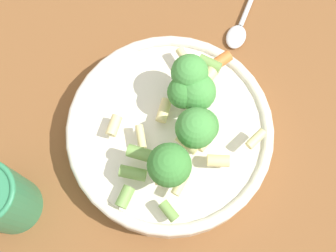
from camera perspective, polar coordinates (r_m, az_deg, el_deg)
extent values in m
plane|color=brown|center=(0.59, 0.00, -1.49)|extent=(3.00, 3.00, 0.00)
cylinder|color=silver|center=(0.57, 0.00, -1.00)|extent=(0.25, 0.25, 0.04)
torus|color=silver|center=(0.56, 0.00, -0.49)|extent=(0.25, 0.25, 0.01)
cylinder|color=#8CB766|center=(0.55, 3.09, 3.12)|extent=(0.02, 0.02, 0.02)
sphere|color=#479342|center=(0.53, 3.24, 4.17)|extent=(0.04, 0.04, 0.04)
cylinder|color=#8CB766|center=(0.54, 3.62, -0.86)|extent=(0.01, 0.01, 0.02)
sphere|color=#3D8438|center=(0.51, 3.80, -0.02)|extent=(0.04, 0.04, 0.04)
cylinder|color=#8CB766|center=(0.55, 1.60, 3.18)|extent=(0.01, 0.01, 0.02)
sphere|color=#3D8438|center=(0.52, 1.67, 4.13)|extent=(0.04, 0.04, 0.04)
cylinder|color=#8CB766|center=(0.55, 2.30, 5.35)|extent=(0.01, 0.01, 0.02)
sphere|color=#479342|center=(0.52, 2.41, 6.50)|extent=(0.04, 0.04, 0.04)
cylinder|color=#8CB766|center=(0.53, 3.00, -1.21)|extent=(0.02, 0.02, 0.02)
sphere|color=#479342|center=(0.50, 3.17, -0.25)|extent=(0.04, 0.04, 0.04)
cylinder|color=#8CB766|center=(0.51, -0.33, -5.55)|extent=(0.02, 0.02, 0.02)
sphere|color=#3D8438|center=(0.48, -0.36, -4.78)|extent=(0.05, 0.05, 0.05)
cylinder|color=beige|center=(0.54, 4.40, 5.71)|extent=(0.03, 0.03, 0.01)
cylinder|color=beige|center=(0.54, 10.42, -1.55)|extent=(0.02, 0.03, 0.01)
cylinder|color=beige|center=(0.55, -6.82, 0.37)|extent=(0.03, 0.02, 0.01)
cylinder|color=orange|center=(0.56, 6.09, 7.80)|extent=(0.03, 0.03, 0.01)
cylinder|color=#729E4C|center=(0.52, -0.28, -10.32)|extent=(0.03, 0.02, 0.01)
cylinder|color=beige|center=(0.52, 1.26, -7.11)|extent=(0.03, 0.02, 0.01)
cylinder|color=#729E4C|center=(0.52, -3.73, -3.32)|extent=(0.02, 0.03, 0.01)
cylinder|color=#729E4C|center=(0.55, 4.86, 7.51)|extent=(0.03, 0.03, 0.01)
cylinder|color=beige|center=(0.57, 1.77, 8.42)|extent=(0.03, 0.02, 0.01)
cylinder|color=beige|center=(0.53, 5.91, -4.23)|extent=(0.01, 0.03, 0.01)
cylinder|color=#729E4C|center=(0.52, -4.55, -5.74)|extent=(0.02, 0.03, 0.01)
cylinder|color=beige|center=(0.53, 4.22, -1.75)|extent=(0.03, 0.03, 0.01)
cylinder|color=beige|center=(0.53, 2.09, -2.21)|extent=(0.02, 0.03, 0.01)
cylinder|color=beige|center=(0.54, -3.56, -1.30)|extent=(0.03, 0.01, 0.01)
cylinder|color=beige|center=(0.55, -0.74, 1.91)|extent=(0.03, 0.02, 0.01)
cylinder|color=beige|center=(0.52, -0.83, -6.22)|extent=(0.02, 0.02, 0.01)
cylinder|color=#729E4C|center=(0.53, -5.51, -8.60)|extent=(0.03, 0.02, 0.01)
ellipsoid|color=silver|center=(0.65, 8.09, 10.71)|extent=(0.04, 0.04, 0.01)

